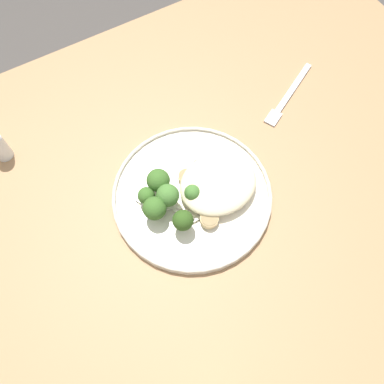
% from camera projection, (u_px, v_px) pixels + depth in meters
% --- Properties ---
extents(ground, '(6.00, 6.00, 0.00)m').
position_uv_depth(ground, '(186.00, 298.00, 1.35)').
color(ground, '#47423D').
extents(wooden_dining_table, '(1.40, 1.00, 0.74)m').
position_uv_depth(wooden_dining_table, '(181.00, 239.00, 0.75)').
color(wooden_dining_table, '#9E754C').
rests_on(wooden_dining_table, ground).
extents(dinner_plate, '(0.29, 0.29, 0.02)m').
position_uv_depth(dinner_plate, '(192.00, 195.00, 0.69)').
color(dinner_plate, beige).
rests_on(dinner_plate, wooden_dining_table).
extents(noodle_bed, '(0.14, 0.12, 0.04)m').
position_uv_depth(noodle_bed, '(218.00, 184.00, 0.68)').
color(noodle_bed, beige).
rests_on(noodle_bed, dinner_plate).
extents(seared_scallop_tilted_round, '(0.03, 0.03, 0.01)m').
position_uv_depth(seared_scallop_tilted_round, '(209.00, 219.00, 0.66)').
color(seared_scallop_tilted_round, '#DBB77A').
rests_on(seared_scallop_tilted_round, dinner_plate).
extents(seared_scallop_center_golden, '(0.03, 0.03, 0.01)m').
position_uv_depth(seared_scallop_center_golden, '(187.00, 177.00, 0.70)').
color(seared_scallop_center_golden, '#DBB77A').
rests_on(seared_scallop_center_golden, dinner_plate).
extents(seared_scallop_left_edge, '(0.03, 0.03, 0.01)m').
position_uv_depth(seared_scallop_left_edge, '(225.00, 198.00, 0.68)').
color(seared_scallop_left_edge, '#DBB77A').
rests_on(seared_scallop_left_edge, dinner_plate).
extents(seared_scallop_on_noodles, '(0.03, 0.03, 0.02)m').
position_uv_depth(seared_scallop_on_noodles, '(236.00, 200.00, 0.67)').
color(seared_scallop_on_noodles, beige).
rests_on(seared_scallop_on_noodles, dinner_plate).
extents(seared_scallop_half_hidden, '(0.03, 0.03, 0.01)m').
position_uv_depth(seared_scallop_half_hidden, '(203.00, 199.00, 0.68)').
color(seared_scallop_half_hidden, beige).
rests_on(seared_scallop_half_hidden, dinner_plate).
extents(seared_scallop_front_small, '(0.03, 0.03, 0.01)m').
position_uv_depth(seared_scallop_front_small, '(200.00, 168.00, 0.70)').
color(seared_scallop_front_small, '#DBB77A').
rests_on(seared_scallop_front_small, dinner_plate).
extents(broccoli_floret_small_sprig, '(0.04, 0.04, 0.06)m').
position_uv_depth(broccoli_floret_small_sprig, '(167.00, 196.00, 0.65)').
color(broccoli_floret_small_sprig, '#7A994C').
rests_on(broccoli_floret_small_sprig, dinner_plate).
extents(broccoli_floret_split_head, '(0.03, 0.03, 0.04)m').
position_uv_depth(broccoli_floret_split_head, '(192.00, 193.00, 0.66)').
color(broccoli_floret_split_head, '#7A994C').
rests_on(broccoli_floret_split_head, dinner_plate).
extents(broccoli_floret_center_pile, '(0.04, 0.04, 0.06)m').
position_uv_depth(broccoli_floret_center_pile, '(155.00, 209.00, 0.64)').
color(broccoli_floret_center_pile, '#7A994C').
rests_on(broccoli_floret_center_pile, dinner_plate).
extents(broccoli_floret_tall_stalk, '(0.03, 0.03, 0.04)m').
position_uv_depth(broccoli_floret_tall_stalk, '(146.00, 196.00, 0.66)').
color(broccoli_floret_tall_stalk, '#89A356').
rests_on(broccoli_floret_tall_stalk, dinner_plate).
extents(broccoli_floret_beside_noodles, '(0.04, 0.04, 0.05)m').
position_uv_depth(broccoli_floret_beside_noodles, '(182.00, 221.00, 0.63)').
color(broccoli_floret_beside_noodles, '#7A994C').
rests_on(broccoli_floret_beside_noodles, dinner_plate).
extents(broccoli_floret_right_tilted, '(0.04, 0.04, 0.06)m').
position_uv_depth(broccoli_floret_right_tilted, '(159.00, 180.00, 0.67)').
color(broccoli_floret_right_tilted, '#7A994C').
rests_on(broccoli_floret_right_tilted, dinner_plate).
extents(onion_sliver_pale_crescent, '(0.05, 0.03, 0.00)m').
position_uv_depth(onion_sliver_pale_crescent, '(168.00, 208.00, 0.68)').
color(onion_sliver_pale_crescent, silver).
rests_on(onion_sliver_pale_crescent, dinner_plate).
extents(onion_sliver_long_sliver, '(0.05, 0.01, 0.00)m').
position_uv_depth(onion_sliver_long_sliver, '(197.00, 219.00, 0.67)').
color(onion_sliver_long_sliver, silver).
rests_on(onion_sliver_long_sliver, dinner_plate).
extents(onion_sliver_short_strip, '(0.02, 0.04, 0.00)m').
position_uv_depth(onion_sliver_short_strip, '(144.00, 205.00, 0.68)').
color(onion_sliver_short_strip, silver).
rests_on(onion_sliver_short_strip, dinner_plate).
extents(onion_sliver_curled_piece, '(0.02, 0.04, 0.00)m').
position_uv_depth(onion_sliver_curled_piece, '(184.00, 215.00, 0.67)').
color(onion_sliver_curled_piece, silver).
rests_on(onion_sliver_curled_piece, dinner_plate).
extents(dinner_fork, '(0.17, 0.10, 0.00)m').
position_uv_depth(dinner_fork, '(288.00, 96.00, 0.80)').
color(dinner_fork, silver).
rests_on(dinner_fork, wooden_dining_table).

